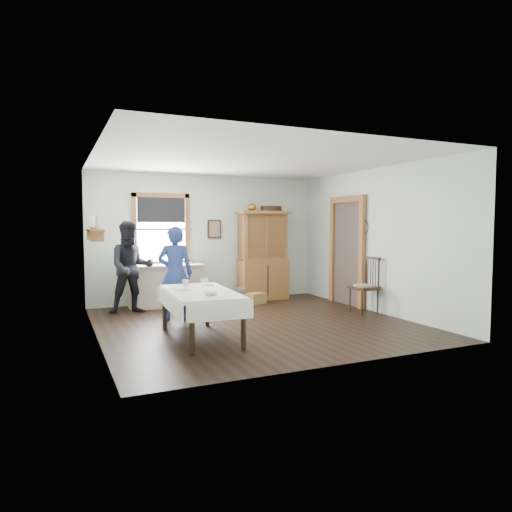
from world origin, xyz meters
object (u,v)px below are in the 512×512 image
at_px(figure_dark, 131,271).
at_px(dining_table, 201,315).
at_px(pail, 240,297).
at_px(wicker_basket, 256,298).
at_px(work_counter, 166,285).
at_px(china_hutch, 263,255).
at_px(woman_blue, 175,277).
at_px(spindle_chair, 364,285).

bearing_deg(figure_dark, dining_table, -74.48).
bearing_deg(dining_table, figure_dark, 104.17).
xyz_separation_m(pail, wicker_basket, (0.26, -0.21, -0.02)).
xyz_separation_m(dining_table, wicker_basket, (1.92, 2.36, -0.24)).
bearing_deg(figure_dark, work_counter, 32.43).
distance_m(china_hutch, woman_blue, 2.75).
relative_size(china_hutch, pail, 7.34).
height_order(china_hutch, spindle_chair, china_hutch).
xyz_separation_m(work_counter, wicker_basket, (1.78, -0.46, -0.31)).
height_order(spindle_chair, wicker_basket, spindle_chair).
bearing_deg(woman_blue, figure_dark, -39.32).
xyz_separation_m(work_counter, pail, (1.53, -0.25, -0.29)).
height_order(pail, wicker_basket, pail).
relative_size(wicker_basket, woman_blue, 0.25).
distance_m(work_counter, china_hutch, 2.24).
distance_m(work_counter, spindle_chair, 3.90).
distance_m(spindle_chair, wicker_basket, 2.30).
bearing_deg(dining_table, work_counter, 87.20).
relative_size(work_counter, pail, 5.58).
xyz_separation_m(work_counter, dining_table, (-0.14, -2.82, -0.07)).
height_order(pail, figure_dark, figure_dark).
relative_size(dining_table, wicker_basket, 4.65).
height_order(spindle_chair, woman_blue, woman_blue).
distance_m(wicker_basket, woman_blue, 2.26).
relative_size(china_hutch, dining_table, 1.11).
distance_m(dining_table, spindle_chair, 3.40).
relative_size(woman_blue, figure_dark, 0.95).
bearing_deg(dining_table, woman_blue, 90.80).
relative_size(dining_table, woman_blue, 1.17).
height_order(dining_table, figure_dark, figure_dark).
distance_m(dining_table, pail, 3.07).
bearing_deg(woman_blue, spindle_chair, -172.70).
distance_m(work_counter, wicker_basket, 1.87).
distance_m(work_counter, figure_dark, 0.94).
relative_size(dining_table, pail, 6.62).
bearing_deg(spindle_chair, china_hutch, 109.89).
bearing_deg(spindle_chair, pail, 125.54).
bearing_deg(spindle_chair, dining_table, -174.73).
bearing_deg(pail, dining_table, -122.94).
relative_size(dining_table, figure_dark, 1.10).
bearing_deg(pail, work_counter, 170.72).
relative_size(pail, wicker_basket, 0.70).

